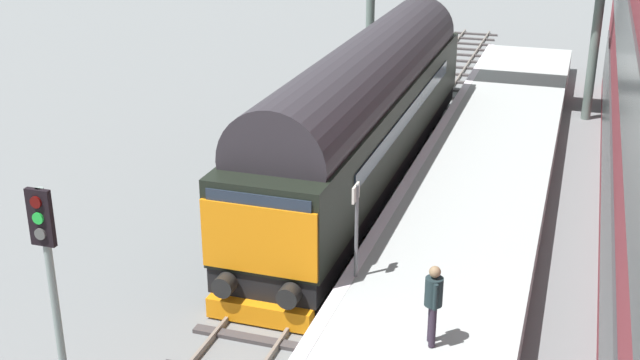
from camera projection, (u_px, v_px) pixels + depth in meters
The scene contains 7 objects.
ground_plane at pixel (321, 242), 21.77m from camera, with size 140.00×140.00×0.00m, color slate.
track_main at pixel (321, 241), 21.75m from camera, with size 2.50×60.00×0.15m.
station_platform at pixel (456, 244), 20.55m from camera, with size 4.00×44.00×1.01m.
diesel_locomotive at pixel (366, 108), 24.84m from camera, with size 2.74×17.94×4.68m.
signal_post_near at pixel (51, 281), 13.60m from camera, with size 0.44×0.22×4.66m.
platform_number_sign at pixel (356, 217), 17.38m from camera, with size 0.10×0.44×2.16m.
waiting_passenger at pixel (433, 298), 15.05m from camera, with size 0.43×0.49×1.64m.
Camera 1 is at (6.10, -18.66, 9.56)m, focal length 45.60 mm.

